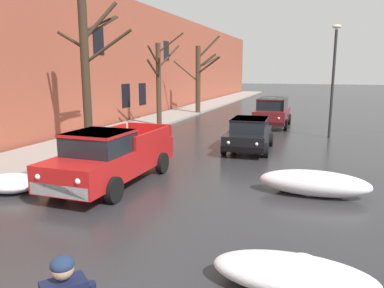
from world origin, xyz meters
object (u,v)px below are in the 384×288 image
Objects in this scene: bare_tree_mid_block at (159,81)px; bare_tree_far_down_block at (199,76)px; bare_tree_second_along_sidewalk at (87,64)px; sedan_black_parked_kerbside_close at (249,133)px; pickup_truck_red_approaching_near_lane at (111,157)px; suv_maroon_parked_kerbside_mid at (272,111)px; street_lamp_post at (333,76)px.

bare_tree_mid_block is 0.92× the size of bare_tree_far_down_block.
bare_tree_second_along_sidewalk is 7.63m from sedan_black_parked_kerbside_close.
suv_maroon_parked_kerbside_mid is at bearing 77.45° from pickup_truck_red_approaching_near_lane.
bare_tree_far_down_block is at bearing 89.77° from bare_tree_second_along_sidewalk.
pickup_truck_red_approaching_near_lane is 1.30× the size of sedan_black_parked_kerbside_close.
sedan_black_parked_kerbside_close is (6.53, -4.88, -2.13)m from bare_tree_mid_block.
pickup_truck_red_approaching_near_lane is at bearing -115.29° from sedan_black_parked_kerbside_close.
suv_maroon_parked_kerbside_mid is (3.12, 14.04, 0.11)m from pickup_truck_red_approaching_near_lane.
bare_tree_far_down_block is 19.58m from pickup_truck_red_approaching_near_lane.
bare_tree_second_along_sidewalk is 1.33× the size of pickup_truck_red_approaching_near_lane.
pickup_truck_red_approaching_near_lane is at bearing -49.12° from bare_tree_second_along_sidewalk.
street_lamp_post is at bearing 35.08° from bare_tree_second_along_sidewalk.
bare_tree_mid_block is at bearing -90.39° from bare_tree_far_down_block.
bare_tree_second_along_sidewalk reaches higher than pickup_truck_red_approaching_near_lane.
bare_tree_second_along_sidewalk is 1.24× the size of bare_tree_mid_block.
bare_tree_far_down_block is 1.17× the size of pickup_truck_red_approaching_near_lane.
street_lamp_post is at bearing -41.90° from suv_maroon_parked_kerbside_mid.
bare_tree_far_down_block is 12.83m from street_lamp_post.
pickup_truck_red_approaching_near_lane is at bearing -79.92° from bare_tree_far_down_block.
bare_tree_second_along_sidewalk reaches higher than sedan_black_parked_kerbside_close.
street_lamp_post is at bearing -39.44° from bare_tree_far_down_block.
suv_maroon_parked_kerbside_mid is at bearing 89.62° from sedan_black_parked_kerbside_close.
bare_tree_far_down_block reaches higher than street_lamp_post.
bare_tree_mid_block reaches higher than sedan_black_parked_kerbside_close.
bare_tree_mid_block is 0.99× the size of street_lamp_post.
bare_tree_second_along_sidewalk is 6.04m from pickup_truck_red_approaching_near_lane.
bare_tree_far_down_block reaches higher than pickup_truck_red_approaching_near_lane.
pickup_truck_red_approaching_near_lane is (3.46, -11.38, -2.00)m from bare_tree_mid_block.
street_lamp_post reaches higher than sedan_black_parked_kerbside_close.
street_lamp_post is (9.96, -0.37, 0.35)m from bare_tree_mid_block.
street_lamp_post is (9.97, 7.00, -0.54)m from bare_tree_second_along_sidewalk.
bare_tree_second_along_sidewalk is 1.23× the size of street_lamp_post.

